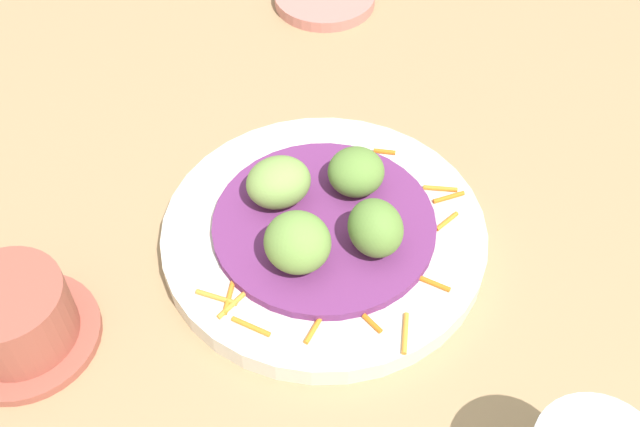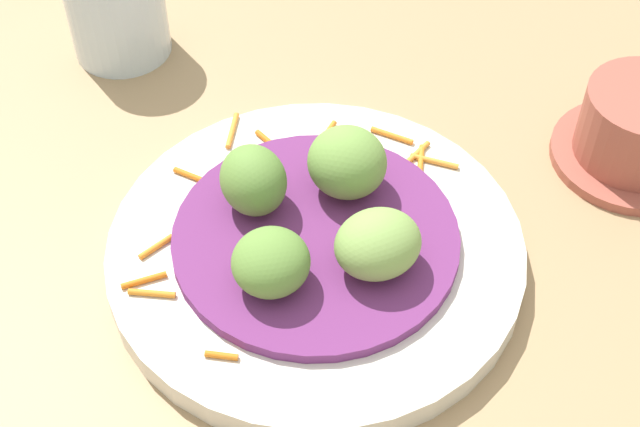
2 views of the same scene
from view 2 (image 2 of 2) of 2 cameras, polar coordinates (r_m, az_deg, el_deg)
The scene contains 10 objects.
table_surface at distance 61.47cm, azimuth -1.64°, elevation -5.69°, with size 110.00×110.00×2.00cm, color tan.
main_plate at distance 61.75cm, azimuth -0.36°, elevation -2.33°, with size 27.57×27.57×1.97cm, color silver.
cabbage_bed at distance 60.69cm, azimuth -0.37°, elevation -1.49°, with size 18.84×18.84×0.82cm, color #702D6B.
carrot_garnish at distance 64.07cm, azimuth -1.57°, elevation 1.65°, with size 22.85×17.84×0.40cm.
guac_scoop_left at distance 61.35cm, azimuth 2.06°, elevation 3.03°, with size 5.35×5.17×4.78cm, color #759E47.
guac_scoop_center at distance 60.58cm, azimuth -4.12°, elevation 2.05°, with size 4.32×4.96×4.60cm, color olive.
guac_scoop_right at distance 56.45cm, azimuth -3.04°, elevation -3.01°, with size 4.83×4.90×3.83cm, color olive.
guac_scoop_back at distance 57.27cm, azimuth 3.57°, elevation -1.88°, with size 4.87×5.56×4.04cm, color #84A851.
terracotta_bowl at distance 70.94cm, azimuth 18.98°, elevation 4.83°, with size 11.75×11.75×6.18cm.
water_glass at distance 77.97cm, azimuth -12.45°, elevation 12.44°, with size 7.96×7.96×8.96cm, color silver.
Camera 2 is at (31.83, 17.61, 50.55)cm, focal length 52.10 mm.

